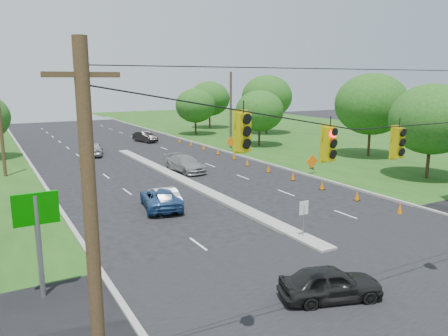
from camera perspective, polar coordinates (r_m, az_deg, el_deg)
ground at (r=19.32m, az=21.93°, el=-14.19°), size 160.00×160.00×0.00m
grass_right at (r=54.18m, az=25.61°, el=1.75°), size 40.00×160.00×0.06m
cross_street at (r=19.32m, az=21.93°, el=-14.19°), size 160.00×14.00×0.02m
curb_left at (r=41.60m, az=-23.32°, el=-0.70°), size 0.25×110.00×0.16m
curb_right at (r=47.90m, az=1.38°, el=1.74°), size 0.25×110.00×0.16m
median at (r=35.50m, az=-5.27°, el=-1.76°), size 1.00×34.00×0.18m
median_sign at (r=22.70m, az=10.37°, el=-5.71°), size 0.55×0.06×2.05m
signal_span at (r=17.20m, az=25.63°, el=-0.14°), size 25.60×0.32×9.00m
utility_pole_far_left at (r=40.81m, az=-27.18°, el=5.16°), size 0.28×0.28×9.00m
utility_pole_far_right at (r=52.86m, az=0.88°, el=7.57°), size 0.28×0.28×9.00m
cone_1 at (r=28.88m, az=21.99°, el=-4.95°), size 0.32×0.32×0.70m
cone_2 at (r=31.08m, az=16.99°, el=-3.47°), size 0.32×0.32×0.70m
cone_3 at (r=33.51m, az=12.69°, el=-2.18°), size 0.32×0.32×0.70m
cone_4 at (r=36.11m, az=9.00°, el=-1.06°), size 0.32×0.32×0.70m
cone_5 at (r=38.85m, az=5.81°, el=-0.09°), size 0.32×0.32×0.70m
cone_6 at (r=41.71m, az=3.06°, el=0.75°), size 0.32×0.32×0.70m
cone_7 at (r=44.95m, az=1.33°, el=1.55°), size 0.32×0.32×0.70m
cone_8 at (r=47.96m, az=-0.80°, el=2.18°), size 0.32×0.32×0.70m
cone_9 at (r=51.03m, az=-2.67°, el=2.73°), size 0.32×0.32×0.70m
cone_10 at (r=54.15m, az=-4.34°, el=3.21°), size 0.32×0.32×0.70m
cone_11 at (r=57.31m, az=-5.82°, el=3.65°), size 0.32×0.32×0.70m
work_sign_1 at (r=38.49m, az=11.43°, el=0.76°), size 1.27×0.58×1.37m
work_sign_2 at (r=49.79m, az=0.91°, el=3.38°), size 1.27×0.58×1.37m
tree_7 at (r=39.28m, az=25.53°, el=5.78°), size 6.72×6.72×7.84m
tree_8 at (r=48.62m, az=18.71°, el=7.91°), size 7.56×7.56×8.82m
tree_9 at (r=53.88m, az=4.67°, el=7.43°), size 5.88×5.88×6.86m
tree_10 at (r=66.57m, az=5.63°, el=9.25°), size 7.56×7.56×8.82m
tree_11 at (r=73.96m, az=-1.89°, el=9.03°), size 6.72×6.72×7.84m
tree_12 at (r=65.06m, az=-3.77°, el=8.14°), size 5.88×5.88×6.86m
black_sedan at (r=17.25m, az=13.74°, el=-14.44°), size 4.14×2.67×1.31m
white_sedan at (r=28.47m, az=-7.93°, el=-3.78°), size 1.78×4.12×1.32m
blue_pickup at (r=28.24m, az=-8.28°, el=-3.91°), size 3.12×5.11×1.32m
silver_car_far at (r=39.14m, az=-5.07°, el=0.57°), size 2.52×5.19×1.45m
silver_car_oncoming at (r=49.26m, az=-16.60°, el=2.40°), size 2.83×4.61×1.47m
dark_car_receding at (r=58.75m, az=-10.28°, el=4.04°), size 2.40×4.37×1.36m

